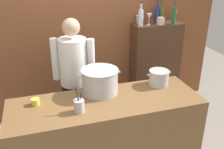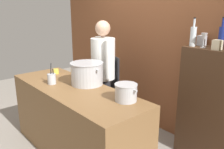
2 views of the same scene
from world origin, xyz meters
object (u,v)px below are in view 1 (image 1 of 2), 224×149
Objects in this scene: wine_glass_short at (174,14)px; wine_bottle_olive at (161,14)px; stockpot_small at (159,78)px; spice_tin_cream at (161,21)px; utensil_crock at (79,106)px; chef at (74,74)px; wine_bottle_green at (174,16)px; stockpot_large at (100,81)px; spice_tin_silver at (140,20)px; butter_jar at (35,102)px; wine_bottle_cobalt at (157,15)px; wine_bottle_clear at (141,17)px; wine_glass_tall at (149,17)px.

wine_bottle_olive is at bearing 162.10° from wine_glass_short.
spice_tin_cream is at bearing 63.57° from stockpot_small.
spice_tin_cream is at bearing 40.05° from utensil_crock.
wine_bottle_green is (1.58, 0.44, 0.54)m from chef.
spice_tin_cream is (1.17, 0.90, 0.40)m from stockpot_large.
wine_bottle_olive is 0.34m from spice_tin_silver.
wine_bottle_olive reaches higher than butter_jar.
spice_tin_cream is (1.39, 0.46, 0.48)m from chef.
spice_tin_cream is 0.31m from spice_tin_silver.
wine_bottle_cobalt reaches higher than wine_bottle_green.
stockpot_small is 1.06m from utensil_crock.
spice_tin_silver is at bearing 149.31° from spice_tin_cream.
spice_tin_silver is (-0.25, 0.05, -0.07)m from wine_bottle_cobalt.
wine_glass_short is (1.74, 1.32, 0.54)m from utensil_crock.
wine_bottle_cobalt is 0.29m from wine_glass_short.
chef is at bearing -157.18° from wine_bottle_olive.
wine_bottle_green reaches higher than chef.
chef is 9.82× the size of wine_glass_short.
wine_bottle_olive is 0.96× the size of wine_bottle_clear.
spice_tin_cream is at bearing -30.69° from spice_tin_silver.
wine_bottle_cobalt is (-0.21, 0.13, 0.01)m from wine_bottle_green.
spice_tin_cream is at bearing 37.66° from stockpot_large.
chef is 1.37m from spice_tin_silver.
chef is 5.08× the size of wine_bottle_green.
wine_glass_short is (1.44, 0.99, 0.47)m from stockpot_large.
utensil_crock is at bearing -130.75° from spice_tin_silver.
wine_bottle_clear is (0.15, 0.95, 0.52)m from stockpot_small.
wine_glass_short is (1.66, 0.55, 0.54)m from chef.
stockpot_large is 1.76× the size of utensil_crock.
wine_bottle_cobalt is at bearing -137.31° from chef.
chef is 0.78m from utensil_crock.
wine_glass_tall is 0.17m from spice_tin_silver.
spice_tin_silver reaches higher than utensil_crock.
butter_jar is at bearing -149.88° from wine_bottle_cobalt.
utensil_crock is 2.25m from wine_glass_short.
wine_glass_short is (0.58, 0.06, -0.00)m from wine_bottle_clear.
chef reaches higher than wine_glass_short.
spice_tin_silver is (-0.34, 0.01, -0.06)m from wine_bottle_olive.
wine_bottle_clear is 0.15m from spice_tin_silver.
wine_bottle_green is at bearing -31.71° from wine_bottle_cobalt.
butter_jar is 0.26× the size of wine_bottle_cobalt.
wine_bottle_clear is at bearing 32.50° from butter_jar.
chef is 15.48× the size of spice_tin_cream.
spice_tin_cream is (0.46, 0.92, 0.45)m from stockpot_small.
stockpot_large is at bearing 5.24° from butter_jar.
wine_bottle_cobalt is (1.85, 1.08, 0.58)m from butter_jar.
spice_tin_silver is at bearing 158.64° from wine_bottle_green.
chef is 1.58m from wine_bottle_cobalt.
wine_glass_tall is 1.55× the size of spice_tin_cream.
wine_glass_short is at bearing 37.26° from utensil_crock.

